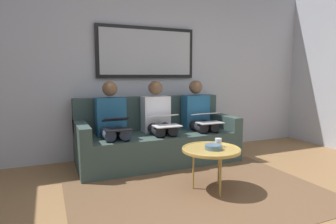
{
  "coord_description": "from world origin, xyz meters",
  "views": [
    {
      "loc": [
        1.4,
        1.58,
        1.21
      ],
      "look_at": [
        0.0,
        -1.7,
        0.75
      ],
      "focal_mm": 30.32,
      "sensor_mm": 36.0,
      "label": 1
    }
  ],
  "objects_px": {
    "cup": "(218,143)",
    "laptop_silver": "(207,118)",
    "framed_mirror": "(147,53)",
    "person_left": "(199,117)",
    "person_right": "(112,122)",
    "laptop_black": "(116,124)",
    "coffee_table": "(211,150)",
    "person_middle": "(158,119)",
    "bowl": "(213,147)",
    "couch": "(156,139)",
    "laptop_white": "(165,120)"
  },
  "relations": [
    {
      "from": "person_left",
      "to": "laptop_black",
      "type": "distance_m",
      "value": 1.3
    },
    {
      "from": "person_left",
      "to": "person_middle",
      "type": "distance_m",
      "value": 0.64
    },
    {
      "from": "laptop_silver",
      "to": "person_right",
      "type": "relative_size",
      "value": 0.31
    },
    {
      "from": "laptop_white",
      "to": "person_right",
      "type": "height_order",
      "value": "person_right"
    },
    {
      "from": "couch",
      "to": "laptop_black",
      "type": "bearing_deg",
      "value": 26.18
    },
    {
      "from": "cup",
      "to": "laptop_silver",
      "type": "xyz_separation_m",
      "value": [
        -0.37,
        -0.85,
        0.13
      ]
    },
    {
      "from": "coffee_table",
      "to": "laptop_white",
      "type": "height_order",
      "value": "laptop_white"
    },
    {
      "from": "person_left",
      "to": "laptop_black",
      "type": "xyz_separation_m",
      "value": [
        1.28,
        0.25,
        0.02
      ]
    },
    {
      "from": "framed_mirror",
      "to": "person_left",
      "type": "relative_size",
      "value": 1.33
    },
    {
      "from": "person_left",
      "to": "framed_mirror",
      "type": "bearing_deg",
      "value": -35.52
    },
    {
      "from": "coffee_table",
      "to": "person_middle",
      "type": "xyz_separation_m",
      "value": [
        0.15,
        -1.15,
        0.17
      ]
    },
    {
      "from": "coffee_table",
      "to": "person_right",
      "type": "distance_m",
      "value": 1.4
    },
    {
      "from": "laptop_white",
      "to": "laptop_black",
      "type": "distance_m",
      "value": 0.64
    },
    {
      "from": "person_left",
      "to": "laptop_black",
      "type": "relative_size",
      "value": 3.42
    },
    {
      "from": "cup",
      "to": "person_left",
      "type": "distance_m",
      "value": 1.17
    },
    {
      "from": "framed_mirror",
      "to": "laptop_white",
      "type": "bearing_deg",
      "value": 90.0
    },
    {
      "from": "framed_mirror",
      "to": "person_right",
      "type": "distance_m",
      "value": 1.23
    },
    {
      "from": "framed_mirror",
      "to": "coffee_table",
      "type": "bearing_deg",
      "value": 95.33
    },
    {
      "from": "framed_mirror",
      "to": "person_right",
      "type": "height_order",
      "value": "framed_mirror"
    },
    {
      "from": "person_left",
      "to": "person_right",
      "type": "distance_m",
      "value": 1.28
    },
    {
      "from": "person_right",
      "to": "laptop_black",
      "type": "bearing_deg",
      "value": 90.0
    },
    {
      "from": "couch",
      "to": "coffee_table",
      "type": "relative_size",
      "value": 3.59
    },
    {
      "from": "framed_mirror",
      "to": "bowl",
      "type": "xyz_separation_m",
      "value": [
        -0.15,
        1.64,
        -1.08
      ]
    },
    {
      "from": "person_middle",
      "to": "coffee_table",
      "type": "bearing_deg",
      "value": 97.43
    },
    {
      "from": "coffee_table",
      "to": "laptop_black",
      "type": "relative_size",
      "value": 1.84
    },
    {
      "from": "laptop_black",
      "to": "framed_mirror",
      "type": "bearing_deg",
      "value": -132.32
    },
    {
      "from": "cup",
      "to": "person_left",
      "type": "xyz_separation_m",
      "value": [
        -0.37,
        -1.1,
        0.11
      ]
    },
    {
      "from": "person_middle",
      "to": "laptop_white",
      "type": "distance_m",
      "value": 0.25
    },
    {
      "from": "person_middle",
      "to": "person_right",
      "type": "relative_size",
      "value": 1.0
    },
    {
      "from": "bowl",
      "to": "person_middle",
      "type": "height_order",
      "value": "person_middle"
    },
    {
      "from": "coffee_table",
      "to": "laptop_silver",
      "type": "height_order",
      "value": "laptop_silver"
    },
    {
      "from": "bowl",
      "to": "laptop_black",
      "type": "bearing_deg",
      "value": -49.73
    },
    {
      "from": "cup",
      "to": "couch",
      "type": "bearing_deg",
      "value": -77.21
    },
    {
      "from": "cup",
      "to": "laptop_silver",
      "type": "bearing_deg",
      "value": -113.74
    },
    {
      "from": "framed_mirror",
      "to": "laptop_white",
      "type": "height_order",
      "value": "framed_mirror"
    },
    {
      "from": "couch",
      "to": "person_right",
      "type": "distance_m",
      "value": 0.71
    },
    {
      "from": "coffee_table",
      "to": "person_left",
      "type": "xyz_separation_m",
      "value": [
        -0.49,
        -1.15,
        0.17
      ]
    },
    {
      "from": "coffee_table",
      "to": "laptop_white",
      "type": "bearing_deg",
      "value": -80.58
    },
    {
      "from": "couch",
      "to": "cup",
      "type": "height_order",
      "value": "couch"
    },
    {
      "from": "coffee_table",
      "to": "laptop_silver",
      "type": "xyz_separation_m",
      "value": [
        -0.49,
        -0.9,
        0.19
      ]
    },
    {
      "from": "couch",
      "to": "laptop_white",
      "type": "xyz_separation_m",
      "value": [
        0.0,
        0.31,
        0.32
      ]
    },
    {
      "from": "cup",
      "to": "person_right",
      "type": "xyz_separation_m",
      "value": [
        0.91,
        -1.1,
        0.11
      ]
    },
    {
      "from": "framed_mirror",
      "to": "person_right",
      "type": "xyz_separation_m",
      "value": [
        0.64,
        0.46,
        -0.94
      ]
    },
    {
      "from": "couch",
      "to": "cup",
      "type": "distance_m",
      "value": 1.21
    },
    {
      "from": "coffee_table",
      "to": "couch",
      "type": "bearing_deg",
      "value": -82.99
    },
    {
      "from": "laptop_silver",
      "to": "laptop_white",
      "type": "height_order",
      "value": "laptop_white"
    },
    {
      "from": "person_left",
      "to": "bowl",
      "type": "bearing_deg",
      "value": 67.68
    },
    {
      "from": "coffee_table",
      "to": "laptop_silver",
      "type": "distance_m",
      "value": 1.04
    },
    {
      "from": "couch",
      "to": "bowl",
      "type": "bearing_deg",
      "value": 97.02
    },
    {
      "from": "couch",
      "to": "laptop_white",
      "type": "height_order",
      "value": "couch"
    }
  ]
}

